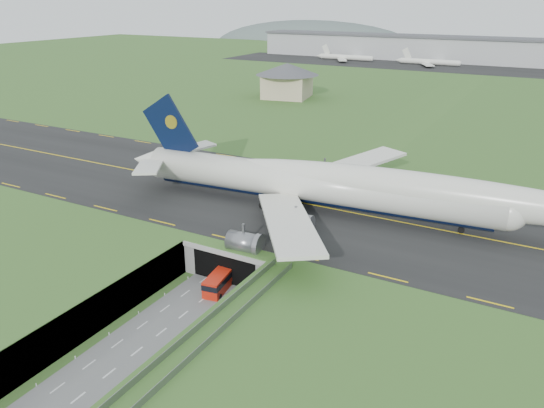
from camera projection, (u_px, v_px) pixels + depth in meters
The scene contains 10 objects.
ground at pixel (196, 306), 81.11m from camera, with size 900.00×900.00×0.00m, color #375F26.
airfield_deck at pixel (195, 289), 80.02m from camera, with size 800.00×800.00×6.00m, color gray.
trench_road at pixel (164, 331), 74.96m from camera, with size 12.00×75.00×0.20m, color slate.
taxiway at pixel (293, 201), 105.80m from camera, with size 800.00×44.00×0.18m, color black.
tunnel_portal at pixel (251, 245), 93.53m from camera, with size 17.00×22.30×6.00m.
guideway at pixel (170, 373), 58.64m from camera, with size 3.00×53.00×7.05m.
jumbo_jet at pixel (347, 187), 97.32m from camera, with size 97.97×62.22×20.65m.
shuttle_tram at pixel (219, 282), 84.87m from camera, with size 3.76×7.48×2.93m.
service_building at pixel (287, 77), 212.63m from camera, with size 29.45×29.45×13.73m.
cargo_terminal at pixel (491, 51), 320.21m from camera, with size 320.00×67.00×15.60m.
Camera 1 is at (44.01, -55.47, 44.15)m, focal length 35.00 mm.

